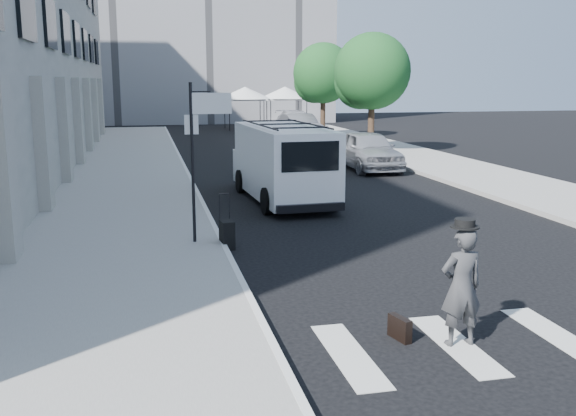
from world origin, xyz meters
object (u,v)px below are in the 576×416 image
parked_car_b (300,127)px  parked_car_c (296,123)px  briefcase (400,328)px  cargo_van (282,162)px  parked_car_a (368,150)px  suitcase (227,234)px  businessman (461,287)px

parked_car_b → parked_car_c: 4.57m
briefcase → parked_car_b: size_ratio=0.09×
briefcase → cargo_van: cargo_van is taller
cargo_van → parked_car_a: bearing=47.8°
suitcase → cargo_van: (2.44, 5.49, 0.87)m
cargo_van → parked_car_c: cargo_van is taller
cargo_van → parked_car_c: (6.18, 24.23, -0.39)m
cargo_van → parked_car_b: size_ratio=1.25×
parked_car_a → parked_car_c: (1.19, 18.14, -0.01)m
parked_car_b → parked_car_c: (0.81, 4.50, -0.01)m
suitcase → parked_car_c: parked_car_c is taller
suitcase → cargo_van: size_ratio=0.20×
suitcase → cargo_van: bearing=59.8°
briefcase → parked_car_b: 31.45m
briefcase → cargo_van: 11.20m
businessman → parked_car_a: (4.89, 17.58, -0.04)m
parked_car_b → suitcase: bearing=-111.4°
suitcase → cargo_van: cargo_van is taller
businessman → parked_car_a: businessman is taller
suitcase → parked_car_c: (8.61, 29.72, 0.48)m
suitcase → parked_car_a: bearing=51.0°
parked_car_a → suitcase: bearing=-121.6°
parked_car_a → parked_car_c: size_ratio=0.86×
suitcase → parked_car_b: 26.41m
parked_car_c → businessman: bearing=-98.9°
briefcase → parked_car_b: bearing=65.1°
briefcase → parked_car_b: parked_car_b is taller
suitcase → parked_car_b: bearing=66.5°
businessman → parked_car_a: size_ratio=0.36×
businessman → parked_car_a: bearing=-107.4°
parked_car_b → businessman: bearing=-103.8°
businessman → parked_car_c: bearing=-101.5°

